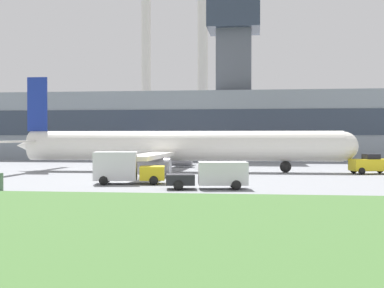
{
  "coord_description": "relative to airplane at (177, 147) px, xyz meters",
  "views": [
    {
      "loc": [
        10.8,
        -51.74,
        3.64
      ],
      "look_at": [
        3.99,
        3.91,
        2.93
      ],
      "focal_mm": 50.0,
      "sensor_mm": 36.0,
      "label": 1
    }
  ],
  "objects": [
    {
      "name": "airplane",
      "position": [
        0.0,
        0.0,
        0.0
      ],
      "size": [
        36.34,
        30.41,
        10.16
      ],
      "color": "white",
      "rests_on": "ground_plane"
    },
    {
      "name": "smokestack_left",
      "position": [
        -15.75,
        59.07,
        18.29
      ],
      "size": [
        2.35,
        2.35,
        41.67
      ],
      "color": "beige",
      "rests_on": "ground_plane"
    },
    {
      "name": "ground_crew_person",
      "position": [
        -5.83,
        -9.43,
        -1.72
      ],
      "size": [
        0.5,
        0.5,
        1.79
      ],
      "color": "#23283D",
      "rests_on": "ground_plane"
    },
    {
      "name": "baggage_truck",
      "position": [
        -1.9,
        -15.06,
        -1.41
      ],
      "size": [
        5.73,
        3.44,
        2.5
      ],
      "color": "yellow",
      "rests_on": "ground_plane"
    },
    {
      "name": "fuel_truck",
      "position": [
        5.32,
        -18.32,
        -1.68
      ],
      "size": [
        5.89,
        3.14,
        1.91
      ],
      "color": "#232328",
      "rests_on": "ground_plane"
    },
    {
      "name": "terminal_building",
      "position": [
        -1.76,
        29.62,
        3.54
      ],
      "size": [
        81.97,
        10.33,
        24.9
      ],
      "color": "gray",
      "rests_on": "ground_plane"
    },
    {
      "name": "smokestack_right",
      "position": [
        -2.92,
        55.05,
        16.83
      ],
      "size": [
        2.48,
        2.48,
        38.74
      ],
      "color": "beige",
      "rests_on": "ground_plane"
    },
    {
      "name": "pushback_tug",
      "position": [
        19.6,
        -0.96,
        -1.74
      ],
      "size": [
        4.3,
        3.14,
        1.97
      ],
      "color": "yellow",
      "rests_on": "ground_plane"
    },
    {
      "name": "ground_plane",
      "position": [
        -2.4,
        -3.91,
        -2.64
      ],
      "size": [
        400.0,
        400.0,
        0.0
      ],
      "primitive_type": "plane",
      "color": "gray"
    }
  ]
}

